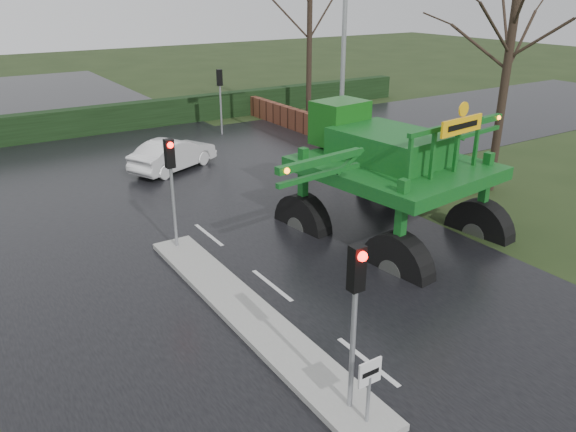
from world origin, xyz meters
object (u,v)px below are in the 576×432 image
crop_sprayer (396,178)px  white_sedan (175,170)px  traffic_signal_far (220,87)px  keep_left_sign (369,381)px  traffic_signal_mid (171,171)px  street_light_right (339,28)px  traffic_signal_near (356,294)px

crop_sprayer → white_sedan: 12.65m
traffic_signal_far → white_sedan: (-4.69, -4.67, -2.59)m
keep_left_sign → traffic_signal_far: (7.80, 21.51, 1.53)m
traffic_signal_mid → crop_sprayer: bearing=-42.7°
keep_left_sign → crop_sprayer: bearing=44.0°
keep_left_sign → street_light_right: (9.49, 13.50, 4.93)m
traffic_signal_far → street_light_right: bearing=101.9°
street_light_right → keep_left_sign: bearing=-125.1°
white_sedan → street_light_right: bearing=-142.5°
traffic_signal_near → crop_sprayer: (4.77, 4.11, 0.14)m
street_light_right → white_sedan: 9.37m
crop_sprayer → keep_left_sign: bearing=-142.9°
keep_left_sign → white_sedan: bearing=79.5°
traffic_signal_near → traffic_signal_mid: same height
street_light_right → traffic_signal_mid: bearing=-154.6°
crop_sprayer → white_sedan: bearing=90.9°
traffic_signal_far → street_light_right: size_ratio=0.35×
traffic_signal_mid → white_sedan: (3.11, 7.84, -2.59)m
keep_left_sign → traffic_signal_mid: bearing=90.0°
keep_left_sign → white_sedan: 17.15m
traffic_signal_mid → street_light_right: bearing=25.4°
keep_left_sign → traffic_signal_far: 22.93m
traffic_signal_far → crop_sprayer: 17.18m
street_light_right → crop_sprayer: street_light_right is taller
crop_sprayer → white_sedan: (-1.66, 12.24, -2.73)m
traffic_signal_near → traffic_signal_mid: bearing=90.0°
traffic_signal_mid → white_sedan: size_ratio=0.83×
traffic_signal_near → white_sedan: traffic_signal_near is taller
traffic_signal_mid → white_sedan: 8.82m
traffic_signal_near → white_sedan: bearing=79.2°
traffic_signal_near → traffic_signal_mid: 8.50m
traffic_signal_mid → crop_sprayer: (4.77, -4.39, 0.14)m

